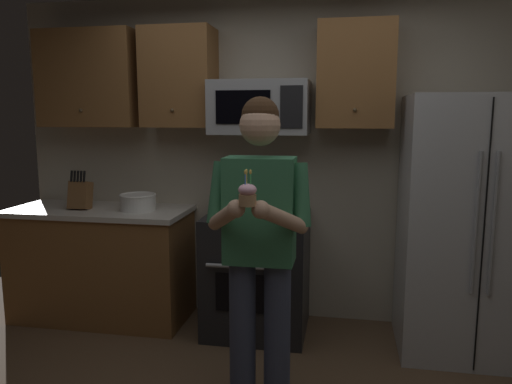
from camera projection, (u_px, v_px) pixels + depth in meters
name	position (u px, v px, depth m)	size (l,w,h in m)	color
wall_back	(284.00, 160.00, 3.96)	(4.40, 0.10, 2.60)	#B7AD99
oven_range	(257.00, 273.00, 3.74)	(0.76, 0.70, 0.93)	black
microwave	(260.00, 108.00, 3.66)	(0.74, 0.41, 0.40)	#9EA0A5
refrigerator	(469.00, 227.00, 3.37)	(0.90, 0.75, 1.80)	#B7BABF
cabinet_row_upper	(189.00, 78.00, 3.78)	(2.78, 0.36, 0.76)	brown
counter_left	(102.00, 263.00, 3.99)	(1.44, 0.66, 0.92)	brown
knife_block	(80.00, 195.00, 3.88)	(0.16, 0.15, 0.32)	brown
bowl_large_white	(138.00, 202.00, 3.83)	(0.28, 0.28, 0.13)	white
person	(260.00, 238.00, 2.66)	(0.60, 0.48, 1.76)	#383F59
cupcake	(247.00, 194.00, 2.30)	(0.09, 0.09, 0.17)	#A87F56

